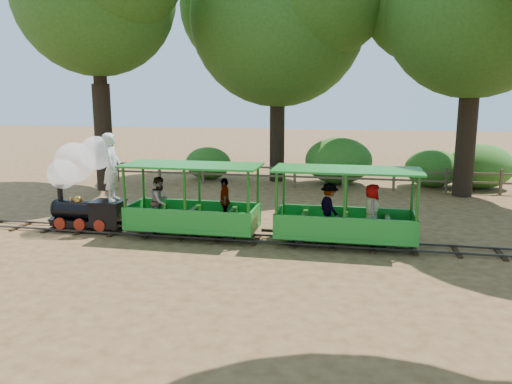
% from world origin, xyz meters
% --- Properties ---
extents(ground, '(90.00, 90.00, 0.00)m').
position_xyz_m(ground, '(0.00, 0.00, 0.00)').
color(ground, '#A37646').
rests_on(ground, ground).
extents(track, '(22.00, 1.00, 0.10)m').
position_xyz_m(track, '(0.00, 0.00, 0.07)').
color(track, '#3F3D3A').
rests_on(track, ground).
extents(locomotive, '(2.41, 1.12, 2.83)m').
position_xyz_m(locomotive, '(-5.92, 0.07, 1.58)').
color(locomotive, black).
rests_on(locomotive, ground).
extents(carriage_front, '(3.64, 1.49, 1.89)m').
position_xyz_m(carriage_front, '(-2.80, -0.03, 0.81)').
color(carriage_front, '#1D8827').
rests_on(carriage_front, track).
extents(carriage_rear, '(3.64, 1.49, 1.89)m').
position_xyz_m(carriage_rear, '(1.30, -0.01, 0.82)').
color(carriage_rear, '#1D8827').
rests_on(carriage_rear, track).
extents(oak_nc, '(9.39, 8.26, 10.79)m').
position_xyz_m(oak_nc, '(-2.04, 9.60, 7.42)').
color(oak_nc, '#2D2116').
rests_on(oak_nc, ground).
extents(fence, '(18.10, 0.10, 1.00)m').
position_xyz_m(fence, '(0.00, 8.00, 0.58)').
color(fence, brown).
rests_on(fence, ground).
extents(shrub_west, '(2.12, 1.63, 1.47)m').
position_xyz_m(shrub_west, '(-5.15, 9.30, 0.73)').
color(shrub_west, '#2D6B1E').
rests_on(shrub_west, ground).
extents(shrub_mid_w, '(2.90, 2.23, 2.00)m').
position_xyz_m(shrub_mid_w, '(0.73, 9.30, 1.00)').
color(shrub_mid_w, '#2D6B1E').
rests_on(shrub_mid_w, ground).
extents(shrub_mid_e, '(2.27, 1.75, 1.57)m').
position_xyz_m(shrub_mid_e, '(4.64, 9.30, 0.79)').
color(shrub_mid_e, '#2D6B1E').
rests_on(shrub_mid_e, ground).
extents(shrub_east, '(2.64, 2.03, 1.83)m').
position_xyz_m(shrub_east, '(6.50, 9.30, 0.91)').
color(shrub_east, '#2D6B1E').
rests_on(shrub_east, ground).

